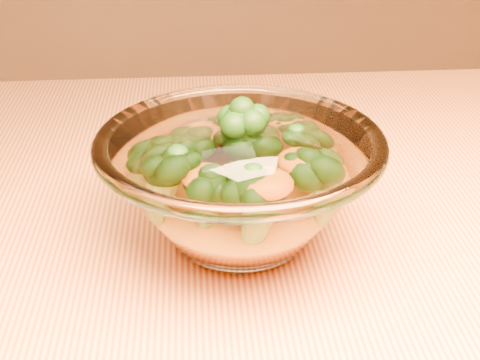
% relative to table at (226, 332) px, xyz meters
% --- Properties ---
extents(table, '(1.20, 0.80, 0.75)m').
position_rel_table_xyz_m(table, '(0.00, 0.00, 0.00)').
color(table, '#C3813A').
rests_on(table, ground).
extents(glass_bowl, '(0.23, 0.23, 0.10)m').
position_rel_table_xyz_m(glass_bowl, '(0.01, -0.00, 0.15)').
color(glass_bowl, white).
rests_on(glass_bowl, table).
extents(cheese_sauce, '(0.13, 0.13, 0.04)m').
position_rel_table_xyz_m(cheese_sauce, '(0.01, -0.00, 0.13)').
color(cheese_sauce, orange).
rests_on(cheese_sauce, glass_bowl).
extents(broccoli_heap, '(0.16, 0.15, 0.08)m').
position_rel_table_xyz_m(broccoli_heap, '(0.01, 0.00, 0.17)').
color(broccoli_heap, black).
rests_on(broccoli_heap, cheese_sauce).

